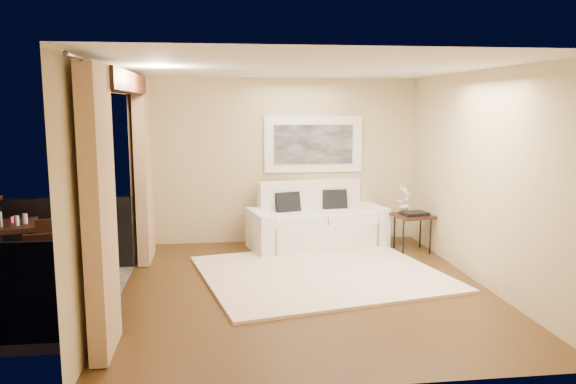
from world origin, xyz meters
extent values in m
plane|color=#503517|center=(0.00, 0.00, 0.00)|extent=(5.00, 5.00, 0.00)
plane|color=white|center=(0.00, 0.00, 2.70)|extent=(5.00, 5.00, 0.00)
plane|color=#C5B284|center=(0.00, 2.50, 1.35)|extent=(4.50, 0.00, 4.50)
plane|color=#C5B284|center=(0.00, -2.50, 1.35)|extent=(4.50, 0.00, 4.50)
plane|color=#C5B284|center=(2.25, 0.00, 1.35)|extent=(0.00, 5.00, 5.00)
plane|color=#C5B284|center=(-2.25, 1.85, 1.35)|extent=(0.00, 2.70, 2.70)
plane|color=#C5B284|center=(-2.25, -1.85, 1.35)|extent=(0.00, 2.70, 2.70)
plane|color=#C5B284|center=(-2.25, 0.00, 2.55)|extent=(0.00, 2.40, 2.40)
cube|color=#311910|center=(-2.13, 0.00, 2.52)|extent=(0.28, 2.40, 0.22)
cube|color=#605B56|center=(-3.15, 0.00, -0.06)|extent=(1.80, 2.60, 0.12)
cube|color=black|center=(-3.15, 1.27, 0.50)|extent=(1.80, 0.06, 1.00)
cube|color=tan|center=(-2.11, 1.55, 1.32)|extent=(0.16, 0.75, 2.62)
cube|color=tan|center=(-2.11, -1.55, 1.32)|extent=(0.16, 0.75, 2.62)
cylinder|color=#4C473F|center=(-2.11, 0.00, 2.63)|extent=(0.04, 4.80, 0.04)
cube|color=white|center=(0.52, 2.47, 1.62)|extent=(1.62, 0.05, 0.92)
cube|color=black|center=(0.52, 2.44, 1.62)|extent=(1.30, 0.02, 0.64)
cube|color=#FFE8CD|center=(0.30, 0.52, 0.02)|extent=(3.55, 3.24, 0.04)
cube|color=white|center=(0.52, 2.02, 0.21)|extent=(1.89, 1.26, 0.43)
cube|color=white|center=(0.44, 2.37, 0.61)|extent=(1.74, 0.58, 0.84)
cube|color=white|center=(-0.41, 1.82, 0.32)|extent=(0.43, 0.95, 0.63)
cube|color=white|center=(1.45, 2.22, 0.32)|extent=(0.43, 0.95, 0.63)
cube|color=white|center=(0.11, 1.90, 0.50)|extent=(0.97, 0.97, 0.14)
cube|color=white|center=(0.93, 2.08, 0.50)|extent=(0.97, 0.97, 0.14)
cube|color=black|center=(0.06, 2.13, 0.67)|extent=(0.45, 0.30, 0.42)
cube|color=black|center=(0.85, 2.30, 0.67)|extent=(0.42, 0.22, 0.42)
cube|color=#311910|center=(1.93, 1.56, 0.56)|extent=(0.62, 0.62, 0.04)
cylinder|color=black|center=(1.72, 1.35, 0.27)|extent=(0.03, 0.03, 0.54)
cylinder|color=black|center=(2.14, 1.35, 0.27)|extent=(0.03, 0.03, 0.54)
cylinder|color=black|center=(1.72, 1.78, 0.27)|extent=(0.03, 0.03, 0.54)
cylinder|color=black|center=(2.14, 1.78, 0.27)|extent=(0.03, 0.03, 0.54)
cube|color=black|center=(1.94, 1.52, 0.61)|extent=(0.43, 0.36, 0.05)
imported|color=white|center=(1.82, 1.67, 0.82)|extent=(0.29, 0.29, 0.47)
cube|color=#311910|center=(-3.59, 0.34, 0.82)|extent=(0.90, 0.90, 0.06)
cylinder|color=#311910|center=(-3.30, 0.04, 0.39)|extent=(0.04, 0.04, 0.78)
cylinder|color=#311910|center=(-3.30, 0.63, 0.39)|extent=(0.04, 0.04, 0.78)
cube|color=#311910|center=(-2.95, 0.11, 0.45)|extent=(0.50, 0.50, 0.05)
cube|color=#311910|center=(-2.91, -0.08, 0.70)|extent=(0.42, 0.14, 0.55)
cylinder|color=#311910|center=(-2.82, 0.31, 0.22)|extent=(0.03, 0.03, 0.43)
cylinder|color=#311910|center=(-3.16, 0.24, 0.22)|extent=(0.03, 0.03, 0.43)
cylinder|color=#311910|center=(-2.75, -0.02, 0.22)|extent=(0.03, 0.03, 0.43)
cylinder|color=#311910|center=(-3.08, -0.10, 0.22)|extent=(0.03, 0.03, 0.43)
cube|color=#311910|center=(-2.82, -0.85, 0.43)|extent=(0.50, 0.50, 0.05)
cube|color=#311910|center=(-2.87, -0.67, 0.67)|extent=(0.40, 0.15, 0.53)
cylinder|color=#311910|center=(-2.93, -1.05, 0.21)|extent=(0.03, 0.03, 0.41)
cylinder|color=#311910|center=(-2.62, -0.96, 0.21)|extent=(0.03, 0.03, 0.41)
cylinder|color=#311910|center=(-3.02, -0.73, 0.21)|extent=(0.03, 0.03, 0.41)
cylinder|color=#311910|center=(-2.70, -0.65, 0.21)|extent=(0.03, 0.03, 0.41)
cylinder|color=red|center=(-3.54, 0.43, 0.88)|extent=(0.06, 0.06, 0.07)
cylinder|color=silver|center=(-3.60, 0.19, 0.93)|extent=(0.04, 0.04, 0.18)
cylinder|color=white|center=(-3.44, 0.24, 0.90)|extent=(0.06, 0.06, 0.12)
cylinder|color=white|center=(-3.38, 0.35, 0.90)|extent=(0.06, 0.06, 0.12)
camera|label=1|loc=(-1.05, -6.65, 2.27)|focal=35.00mm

